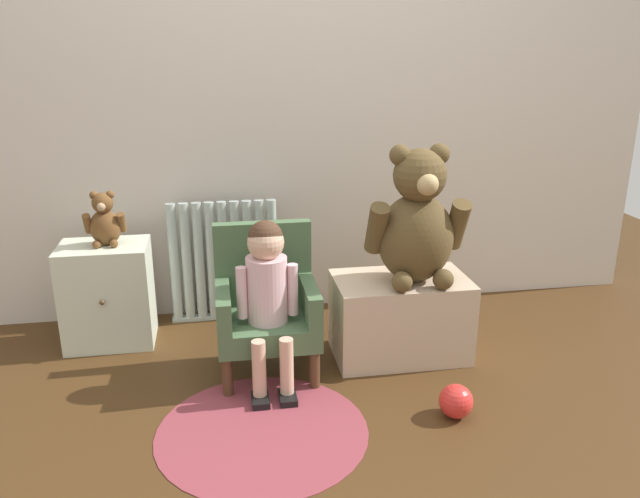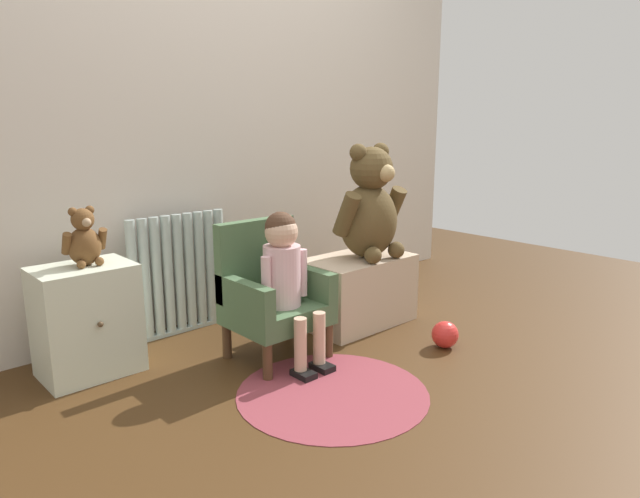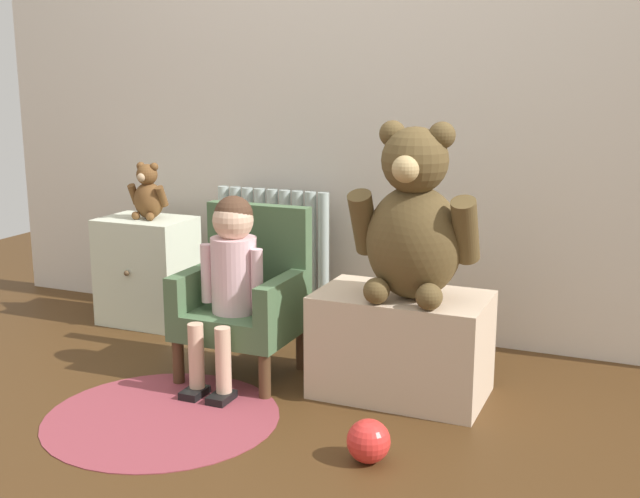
{
  "view_description": "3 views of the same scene",
  "coord_description": "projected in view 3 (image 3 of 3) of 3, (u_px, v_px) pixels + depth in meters",
  "views": [
    {
      "loc": [
        -0.42,
        -2.05,
        1.37
      ],
      "look_at": [
        0.0,
        0.43,
        0.54
      ],
      "focal_mm": 35.0,
      "sensor_mm": 36.0,
      "label": 1
    },
    {
      "loc": [
        -1.79,
        -1.61,
        1.1
      ],
      "look_at": [
        0.1,
        0.46,
        0.46
      ],
      "focal_mm": 32.0,
      "sensor_mm": 36.0,
      "label": 2
    },
    {
      "loc": [
        1.18,
        -2.16,
        1.14
      ],
      "look_at": [
        0.08,
        0.4,
        0.52
      ],
      "focal_mm": 45.0,
      "sensor_mm": 36.0,
      "label": 3
    }
  ],
  "objects": [
    {
      "name": "small_dresser",
      "position": [
        148.0,
        271.0,
        3.68
      ],
      "size": [
        0.41,
        0.31,
        0.49
      ],
      "color": "silver",
      "rests_on": "ground_plane"
    },
    {
      "name": "radiator",
      "position": [
        273.0,
        259.0,
        3.61
      ],
      "size": [
        0.56,
        0.05,
        0.63
      ],
      "color": "#ABBBB6",
      "rests_on": "ground_plane"
    },
    {
      "name": "back_wall",
      "position": [
        369.0,
        57.0,
        3.38
      ],
      "size": [
        3.8,
        0.05,
        2.4
      ],
      "primitive_type": "cube",
      "color": "beige",
      "rests_on": "ground_plane"
    },
    {
      "name": "toy_ball",
      "position": [
        369.0,
        441.0,
        2.38
      ],
      "size": [
        0.13,
        0.13,
        0.13
      ],
      "primitive_type": "sphere",
      "color": "red",
      "rests_on": "ground_plane"
    },
    {
      "name": "low_bench",
      "position": [
        401.0,
        344.0,
        2.86
      ],
      "size": [
        0.6,
        0.36,
        0.37
      ],
      "primitive_type": "cube",
      "color": "#CDB396",
      "rests_on": "ground_plane"
    },
    {
      "name": "small_teddy_bear",
      "position": [
        148.0,
        194.0,
        3.59
      ],
      "size": [
        0.19,
        0.13,
        0.25
      ],
      "color": "brown",
      "rests_on": "small_dresser"
    },
    {
      "name": "large_teddy_bear",
      "position": [
        414.0,
        222.0,
        2.71
      ],
      "size": [
        0.44,
        0.31,
        0.61
      ],
      "color": "brown",
      "rests_on": "low_bench"
    },
    {
      "name": "floor_rug",
      "position": [
        162.0,
        417.0,
        2.7
      ],
      "size": [
        0.79,
        0.79,
        0.01
      ],
      "primitive_type": "cylinder",
      "color": "brown",
      "rests_on": "ground_plane"
    },
    {
      "name": "child_figure",
      "position": [
        231.0,
        264.0,
        2.92
      ],
      "size": [
        0.25,
        0.35,
        0.7
      ],
      "color": "beige",
      "rests_on": "ground_plane"
    },
    {
      "name": "ground_plane",
      "position": [
        249.0,
        425.0,
        2.64
      ],
      "size": [
        6.0,
        6.0,
        0.0
      ],
      "primitive_type": "plane",
      "color": "#452B14"
    },
    {
      "name": "child_armchair",
      "position": [
        246.0,
        296.0,
        3.05
      ],
      "size": [
        0.42,
        0.38,
        0.64
      ],
      "color": "#476542",
      "rests_on": "ground_plane"
    }
  ]
}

